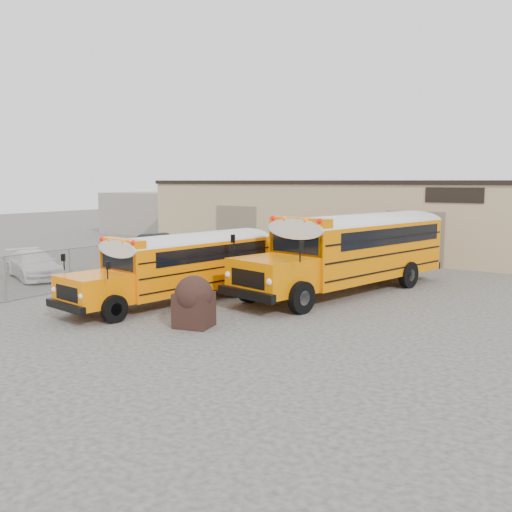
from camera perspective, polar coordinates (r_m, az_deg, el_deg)
The scene contains 9 objects.
ground at distance 21.41m, azimuth -7.99°, elevation -5.07°, with size 120.00×120.00×0.00m, color #393734.
warehouse at distance 38.27m, azimuth 12.27°, elevation 3.96°, with size 30.20×10.20×4.67m.
chainlink_fence at distance 27.50m, azimuth -13.23°, elevation -0.49°, with size 0.07×18.07×1.81m.
distant_building_left at distance 52.07m, azimuth -10.07°, elevation 4.29°, with size 8.00×6.00×3.60m, color gray.
school_bus_left at distance 26.09m, azimuth 1.77°, elevation 0.70°, with size 3.55×9.32×2.66m.
school_bus_right at distance 30.08m, azimuth 17.35°, elevation 1.98°, with size 5.08×11.63×3.31m.
tarp_bundle at distance 18.29m, azimuth -6.24°, elevation -4.47°, with size 1.31×1.23×1.66m.
car_white at distance 29.31m, azimuth -21.33°, elevation -0.80°, with size 1.85×4.54×1.32m, color white.
car_dark at distance 35.68m, azimuth -9.72°, elevation 1.08°, with size 1.49×4.27×1.41m, color black.
Camera 1 is at (13.93, -15.58, 4.64)m, focal length 40.00 mm.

